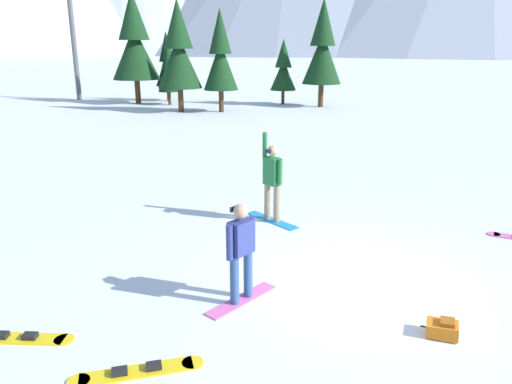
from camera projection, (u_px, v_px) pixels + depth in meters
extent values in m
plane|color=white|center=(363.00, 284.00, 8.73)|extent=(800.00, 800.00, 0.00)
cube|color=pink|center=(242.00, 300.00, 8.18)|extent=(1.23, 1.21, 0.02)
cylinder|color=#335184|center=(235.00, 280.00, 7.94)|extent=(0.15, 0.15, 0.83)
cylinder|color=#335184|center=(248.00, 273.00, 8.17)|extent=(0.15, 0.15, 0.83)
cube|color=navy|center=(241.00, 237.00, 7.85)|extent=(0.45, 0.45, 0.55)
cylinder|color=navy|center=(230.00, 243.00, 7.67)|extent=(0.11, 0.11, 0.58)
cylinder|color=navy|center=(252.00, 233.00, 8.04)|extent=(0.11, 0.11, 0.58)
sphere|color=tan|center=(241.00, 211.00, 7.72)|extent=(0.24, 0.24, 0.24)
cube|color=black|center=(234.00, 209.00, 7.81)|extent=(0.15, 0.15, 0.08)
cube|color=#1E8CD8|center=(272.00, 220.00, 11.83)|extent=(1.18, 1.42, 0.02)
cylinder|color=gray|center=(277.00, 204.00, 11.58)|extent=(0.15, 0.15, 0.88)
cylinder|color=gray|center=(267.00, 201.00, 11.81)|extent=(0.15, 0.15, 0.88)
cube|color=#237238|center=(272.00, 171.00, 11.48)|extent=(0.43, 0.46, 0.65)
cylinder|color=#237238|center=(280.00, 172.00, 11.28)|extent=(0.11, 0.11, 0.58)
cylinder|color=#237238|center=(265.00, 145.00, 11.50)|extent=(0.11, 0.11, 0.60)
sphere|color=tan|center=(272.00, 151.00, 11.34)|extent=(0.24, 0.24, 0.24)
cube|color=black|center=(268.00, 151.00, 11.24)|extent=(0.13, 0.16, 0.08)
cube|color=yellow|center=(137.00, 372.00, 6.39)|extent=(1.47, 0.56, 0.02)
cylinder|color=yellow|center=(193.00, 363.00, 6.57)|extent=(0.34, 0.34, 0.02)
cylinder|color=yellow|center=(78.00, 381.00, 6.21)|extent=(0.34, 0.34, 0.02)
cube|color=black|center=(154.00, 366.00, 6.43)|extent=(0.22, 0.18, 0.07)
cube|color=black|center=(120.00, 371.00, 6.32)|extent=(0.22, 0.18, 0.07)
cylinder|color=pink|center=(494.00, 234.00, 10.97)|extent=(0.37, 0.37, 0.02)
cube|color=yellow|center=(16.00, 338.00, 7.11)|extent=(1.44, 0.46, 0.02)
cylinder|color=yellow|center=(64.00, 340.00, 7.08)|extent=(0.32, 0.32, 0.02)
cube|color=black|center=(30.00, 336.00, 7.09)|extent=(0.22, 0.16, 0.07)
cube|color=black|center=(1.00, 335.00, 7.11)|extent=(0.22, 0.16, 0.07)
cube|color=orange|center=(442.00, 329.00, 7.16)|extent=(0.54, 0.48, 0.22)
cube|color=#A85613|center=(448.00, 322.00, 7.10)|extent=(0.28, 0.29, 0.07)
cylinder|color=black|center=(425.00, 327.00, 7.25)|extent=(0.12, 0.08, 0.02)
cylinder|color=#472D19|center=(169.00, 93.00, 36.07)|extent=(0.25, 0.25, 1.08)
cone|color=black|center=(167.00, 70.00, 35.58)|extent=(1.73, 1.73, 2.29)
cone|color=black|center=(166.00, 46.00, 35.11)|extent=(1.13, 1.13, 2.10)
cylinder|color=#472D19|center=(283.00, 97.00, 34.08)|extent=(0.22, 0.22, 0.96)
cone|color=#143819|center=(283.00, 75.00, 33.65)|extent=(1.77, 1.77, 2.04)
cone|color=#143819|center=(284.00, 53.00, 33.23)|extent=(1.15, 1.15, 1.87)
cylinder|color=#472D19|center=(138.00, 91.00, 34.44)|extent=(0.38, 0.38, 1.65)
cone|color=#143819|center=(135.00, 53.00, 33.69)|extent=(3.20, 3.20, 3.51)
cone|color=#143819|center=(133.00, 15.00, 32.98)|extent=(2.08, 2.08, 3.22)
cylinder|color=#472D19|center=(221.00, 101.00, 30.19)|extent=(0.30, 0.30, 1.34)
cone|color=#143819|center=(221.00, 66.00, 29.58)|extent=(2.08, 2.08, 2.85)
cone|color=#143819|center=(220.00, 31.00, 29.00)|extent=(1.35, 1.35, 2.61)
cylinder|color=#472D19|center=(170.00, 98.00, 33.70)|extent=(0.20, 0.20, 0.90)
cone|color=black|center=(168.00, 77.00, 33.29)|extent=(1.44, 1.44, 1.91)
cone|color=black|center=(167.00, 57.00, 32.90)|extent=(0.94, 0.94, 1.75)
cylinder|color=#472D19|center=(321.00, 95.00, 32.56)|extent=(0.34, 0.34, 1.51)
cone|color=#143819|center=(322.00, 58.00, 31.88)|extent=(2.52, 2.52, 3.21)
cone|color=#143819|center=(324.00, 22.00, 31.23)|extent=(1.64, 1.64, 2.94)
cylinder|color=#472D19|center=(181.00, 100.00, 30.13)|extent=(0.33, 0.33, 1.45)
cone|color=#143819|center=(179.00, 62.00, 29.47)|extent=(2.66, 2.66, 3.09)
cone|color=#143819|center=(177.00, 23.00, 28.84)|extent=(1.73, 1.73, 2.83)
cylinder|color=#595B60|center=(71.00, 16.00, 35.30)|extent=(0.36, 0.36, 11.86)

